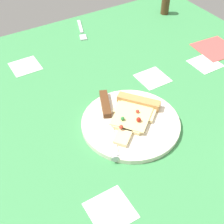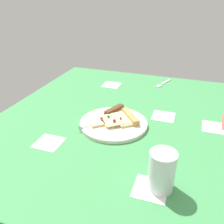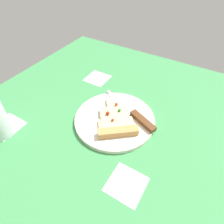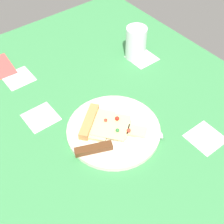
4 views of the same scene
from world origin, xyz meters
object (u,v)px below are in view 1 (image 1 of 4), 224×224
Objects in this scene: plate at (131,123)px; pizza_slice at (134,113)px; fork at (81,30)px; knife at (107,116)px; pepper_shaker at (165,6)px; napkin at (215,48)px.

plate is 2.97cm from pizza_slice.
fork is at bearing -49.45° from pizza_slice.
knife is (-2.93, -6.49, -0.19)cm from pizza_slice.
pepper_shaker reaches higher than fork.
knife is 52.34cm from napkin.
pepper_shaker reaches higher than plate.
pepper_shaker reaches higher than knife.
pizza_slice reaches higher than napkin.
pizza_slice is 1.42× the size of napkin.
pepper_shaker is (-46.86, 48.05, 2.71)cm from plate.
pepper_shaker is at bearing 177.33° from napkin.
pizza_slice is 1.23× the size of fork.
plate is 2.01× the size of napkin.
pepper_shaker is (-45.25, 46.04, 1.23)cm from pizza_slice.
pizza_slice is at bearing -45.49° from pepper_shaker.
plate is at bearing 89.87° from pizza_slice.
fork is 50.01cm from napkin.
napkin is (31.07, -1.45, -3.19)cm from pepper_shaker.
plate is 6.50cm from knife.
plate reaches higher than fork.
pepper_shaker is 0.52× the size of napkin.
knife is 49.59cm from fork.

